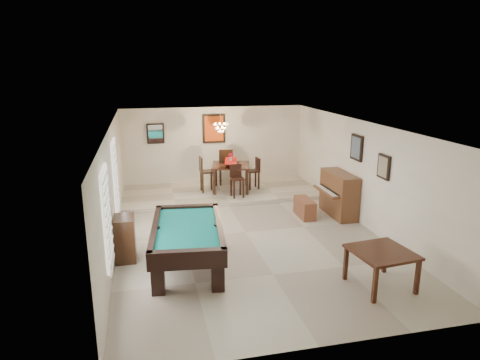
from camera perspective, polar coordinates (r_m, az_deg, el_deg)
name	(u,v)px	position (r m, az deg, el deg)	size (l,w,h in m)	color
ground_plane	(246,232)	(10.44, 0.74, -7.00)	(6.00, 9.00, 0.02)	beige
wall_back	(214,146)	(14.33, -3.49, 4.52)	(6.00, 0.04, 2.60)	silver
wall_front	(324,264)	(6.01, 11.11, -10.95)	(6.00, 0.04, 2.60)	silver
wall_left	(113,188)	(9.79, -16.57, -1.05)	(0.04, 9.00, 2.60)	silver
wall_right	(362,173)	(11.10, 15.99, 0.86)	(0.04, 9.00, 2.60)	silver
ceiling	(246,125)	(9.77, 0.79, 7.35)	(6.00, 9.00, 0.04)	white
dining_step	(221,192)	(13.42, -2.52, -1.64)	(6.00, 2.50, 0.12)	beige
window_left_front	(107,217)	(7.66, -17.31, -4.76)	(0.06, 1.00, 1.70)	white
window_left_rear	(116,177)	(10.34, -16.26, 0.39)	(0.06, 1.00, 1.70)	white
pool_table	(188,247)	(8.65, -6.97, -8.84)	(1.37, 2.52, 0.84)	black
square_table	(381,269)	(8.29, 18.23, -11.18)	(1.01, 1.01, 0.70)	black
upright_piano	(334,194)	(11.66, 12.44, -1.89)	(0.78, 1.40, 1.17)	brown
piano_bench	(305,208)	(11.52, 8.62, -3.70)	(0.34, 0.87, 0.48)	brown
apothecary_chest	(125,238)	(9.19, -15.08, -7.51)	(0.41, 0.62, 0.93)	black
dining_table	(231,176)	(13.31, -1.22, 0.59)	(1.14, 1.14, 0.94)	black
flower_vase	(231,157)	(13.17, -1.23, 3.10)	(0.15, 0.15, 0.25)	red
dining_chair_south	(237,181)	(12.61, -0.37, -0.15)	(0.36, 0.36, 0.97)	black
dining_chair_north	(226,166)	(13.99, -1.93, 1.84)	(0.44, 0.44, 1.19)	black
dining_chair_west	(207,174)	(13.18, -4.43, 0.76)	(0.41, 0.41, 1.09)	black
dining_chair_east	(253,173)	(13.50, 1.71, 0.90)	(0.37, 0.37, 0.99)	black
chandelier	(221,124)	(12.93, -2.59, 7.42)	(0.44, 0.44, 0.60)	#FFE5B2
back_painting	(214,129)	(14.20, -3.50, 6.87)	(0.75, 0.06, 0.95)	#D84C14
back_mirror	(155,133)	(14.03, -11.21, 6.10)	(0.55, 0.06, 0.65)	white
right_picture_upper	(357,148)	(11.22, 15.30, 4.19)	(0.06, 0.55, 0.65)	slate
right_picture_lower	(384,167)	(10.15, 18.63, 1.68)	(0.06, 0.45, 0.55)	gray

